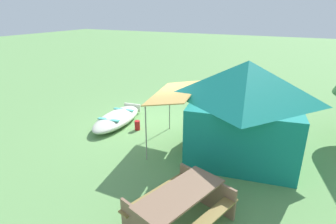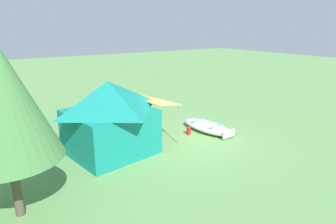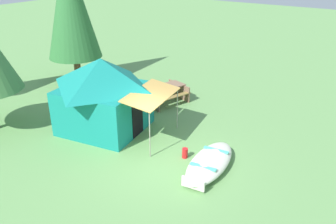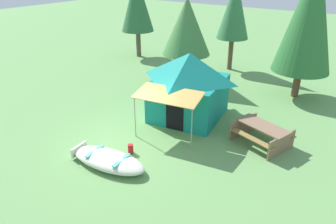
{
  "view_description": "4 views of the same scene",
  "coord_description": "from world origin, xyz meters",
  "px_view_note": "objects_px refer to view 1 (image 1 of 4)",
  "views": [
    {
      "loc": [
        8.4,
        4.52,
        4.18
      ],
      "look_at": [
        0.55,
        0.62,
        0.84
      ],
      "focal_mm": 28.99,
      "sensor_mm": 36.0,
      "label": 1
    },
    {
      "loc": [
        -9.39,
        7.25,
        4.86
      ],
      "look_at": [
        1.17,
        0.3,
        1.11
      ],
      "focal_mm": 31.33,
      "sensor_mm": 36.0,
      "label": 2
    },
    {
      "loc": [
        -8.07,
        -5.77,
        6.4
      ],
      "look_at": [
        1.21,
        0.47,
        1.27
      ],
      "focal_mm": 37.28,
      "sensor_mm": 36.0,
      "label": 3
    },
    {
      "loc": [
        7.29,
        -7.59,
        6.24
      ],
      "look_at": [
        0.98,
        1.43,
        0.94
      ],
      "focal_mm": 33.39,
      "sensor_mm": 36.0,
      "label": 4
    }
  ],
  "objects_px": {
    "beached_rowboat": "(117,118)",
    "canvas_cabin_tent": "(244,108)",
    "picnic_table": "(180,204)",
    "cooler_box": "(204,144)",
    "fuel_can": "(137,125)"
  },
  "relations": [
    {
      "from": "canvas_cabin_tent",
      "to": "fuel_can",
      "type": "distance_m",
      "value": 3.99
    },
    {
      "from": "beached_rowboat",
      "to": "canvas_cabin_tent",
      "type": "xyz_separation_m",
      "value": [
        0.25,
        4.77,
        1.26
      ]
    },
    {
      "from": "beached_rowboat",
      "to": "canvas_cabin_tent",
      "type": "relative_size",
      "value": 0.63
    },
    {
      "from": "beached_rowboat",
      "to": "picnic_table",
      "type": "xyz_separation_m",
      "value": [
        3.74,
        4.33,
        0.28
      ]
    },
    {
      "from": "picnic_table",
      "to": "cooler_box",
      "type": "distance_m",
      "value": 3.39
    },
    {
      "from": "picnic_table",
      "to": "cooler_box",
      "type": "relative_size",
      "value": 4.86
    },
    {
      "from": "canvas_cabin_tent",
      "to": "fuel_can",
      "type": "relative_size",
      "value": 13.31
    },
    {
      "from": "canvas_cabin_tent",
      "to": "picnic_table",
      "type": "distance_m",
      "value": 3.66
    },
    {
      "from": "cooler_box",
      "to": "fuel_can",
      "type": "bearing_deg",
      "value": -96.23
    },
    {
      "from": "beached_rowboat",
      "to": "canvas_cabin_tent",
      "type": "distance_m",
      "value": 4.94
    },
    {
      "from": "canvas_cabin_tent",
      "to": "picnic_table",
      "type": "relative_size",
      "value": 2.01
    },
    {
      "from": "canvas_cabin_tent",
      "to": "cooler_box",
      "type": "bearing_deg",
      "value": -80.57
    },
    {
      "from": "canvas_cabin_tent",
      "to": "fuel_can",
      "type": "height_order",
      "value": "canvas_cabin_tent"
    },
    {
      "from": "picnic_table",
      "to": "canvas_cabin_tent",
      "type": "bearing_deg",
      "value": 172.75
    },
    {
      "from": "beached_rowboat",
      "to": "cooler_box",
      "type": "height_order",
      "value": "beached_rowboat"
    }
  ]
}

